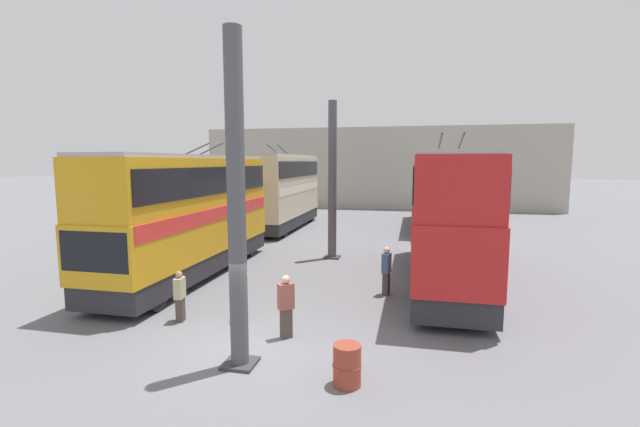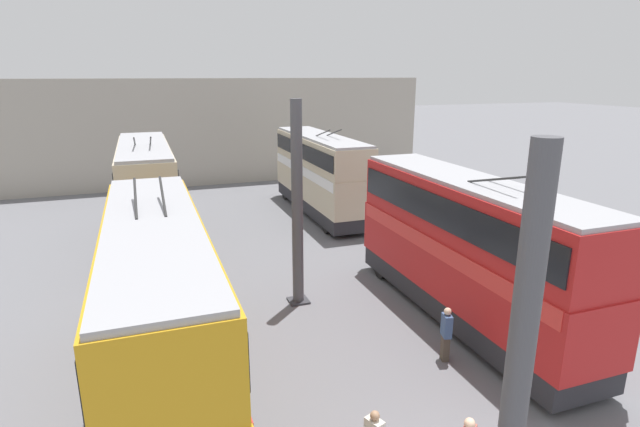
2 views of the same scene
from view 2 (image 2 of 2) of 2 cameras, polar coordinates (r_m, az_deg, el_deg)
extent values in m
cube|color=#A8A093|center=(40.53, -12.38, 9.01)|extent=(0.50, 36.00, 8.27)
cylinder|color=#4C4C51|center=(8.85, 21.59, -17.62)|extent=(0.42, 0.42, 7.75)
cylinder|color=#4C4C51|center=(18.45, -2.62, 0.89)|extent=(0.42, 0.42, 7.75)
cube|color=#333338|center=(19.78, -2.48, -9.92)|extent=(0.76, 0.76, 0.08)
cylinder|color=black|center=(22.88, 11.77, -5.37)|extent=(0.98, 0.30, 0.98)
cylinder|color=black|center=(21.91, 7.04, -6.12)|extent=(0.98, 0.30, 0.98)
cylinder|color=black|center=(17.00, 27.15, -14.62)|extent=(0.98, 0.30, 0.98)
cylinder|color=black|center=(15.67, 21.62, -16.63)|extent=(0.98, 0.30, 0.98)
cube|color=#28282D|center=(18.98, 15.89, -9.65)|extent=(11.23, 2.45, 0.77)
cube|color=red|center=(18.43, 16.22, -5.66)|extent=(11.46, 2.50, 2.06)
cube|color=red|center=(18.18, 16.40, -3.44)|extent=(11.12, 2.54, 0.55)
cube|color=red|center=(17.83, 16.70, 0.31)|extent=(11.35, 2.43, 1.92)
cube|color=black|center=(17.80, 16.73, 0.61)|extent=(11.00, 2.51, 1.06)
cube|color=#9E9EA3|center=(17.59, 16.96, 3.55)|extent=(11.23, 2.25, 0.14)
cube|color=black|center=(22.92, 8.04, -0.45)|extent=(0.12, 2.30, 1.32)
cylinder|color=#282828|center=(16.65, 20.94, 3.80)|extent=(2.35, 0.07, 0.65)
cylinder|color=#282828|center=(16.21, 19.05, 3.68)|extent=(2.35, 0.07, 0.65)
cylinder|color=black|center=(36.00, -0.71, 2.72)|extent=(1.03, 0.30, 1.03)
cylinder|color=black|center=(35.38, -3.93, 2.46)|extent=(1.03, 0.30, 1.03)
cylinder|color=black|center=(28.50, 4.77, -0.82)|extent=(1.03, 0.30, 1.03)
cylinder|color=black|center=(27.73, 0.81, -1.24)|extent=(1.03, 0.30, 1.03)
cube|color=#28282D|center=(31.71, 0.01, 1.23)|extent=(11.11, 2.45, 0.78)
cube|color=beige|center=(31.38, 0.01, 3.77)|extent=(11.33, 2.50, 2.08)
cube|color=white|center=(31.23, 0.01, 5.14)|extent=(10.99, 2.54, 0.55)
cube|color=beige|center=(31.05, 0.01, 7.15)|extent=(11.22, 2.43, 1.67)
cube|color=black|center=(31.04, 0.01, 7.31)|extent=(10.88, 2.51, 0.92)
cube|color=#9E9EA3|center=(30.93, 0.01, 8.81)|extent=(11.11, 2.25, 0.14)
cube|color=black|center=(36.57, -2.98, 5.78)|extent=(0.12, 2.30, 1.33)
cylinder|color=#282828|center=(29.69, 1.59, 9.22)|extent=(2.35, 0.07, 0.65)
cylinder|color=#282828|center=(29.45, 0.31, 9.17)|extent=(2.35, 0.07, 0.65)
cylinder|color=black|center=(18.38, -14.47, -10.95)|extent=(0.99, 0.30, 0.99)
cylinder|color=black|center=(18.37, -21.12, -11.56)|extent=(0.99, 0.30, 0.99)
cube|color=#28282D|center=(14.77, -17.11, -17.53)|extent=(10.99, 2.45, 0.77)
cube|color=gold|center=(14.09, -17.56, -12.94)|extent=(11.21, 2.50, 1.91)
cube|color=red|center=(13.79, -17.79, -10.45)|extent=(10.88, 2.54, 0.55)
cube|color=gold|center=(13.29, -18.25, -5.50)|extent=(11.10, 2.43, 2.00)
cube|color=black|center=(13.26, -18.28, -5.10)|extent=(10.76, 2.51, 1.10)
cube|color=#9E9EA3|center=(12.96, -18.65, -1.09)|extent=(10.99, 2.25, 0.14)
cylinder|color=#282828|center=(14.24, -17.54, 1.96)|extent=(2.35, 0.07, 0.65)
cylinder|color=#282828|center=(14.23, -20.35, 1.71)|extent=(2.35, 0.07, 0.65)
cylinder|color=black|center=(30.69, -16.94, -0.32)|extent=(0.97, 0.30, 0.97)
cylinder|color=black|center=(30.68, -20.85, -0.68)|extent=(0.97, 0.30, 0.97)
cylinder|color=black|center=(23.54, -15.85, -5.07)|extent=(0.97, 0.30, 0.97)
cylinder|color=black|center=(23.53, -20.97, -5.54)|extent=(0.97, 0.30, 0.97)
cube|color=#28282D|center=(26.92, -18.71, -2.31)|extent=(10.30, 2.45, 0.77)
cube|color=beige|center=(26.52, -18.98, 0.74)|extent=(10.51, 2.50, 2.20)
cube|color=silver|center=(26.33, -19.14, 2.47)|extent=(10.19, 2.54, 0.55)
cube|color=beige|center=(26.10, -19.38, 5.12)|extent=(10.40, 2.43, 1.93)
cube|color=black|center=(26.08, -19.40, 5.33)|extent=(10.09, 2.51, 1.06)
cube|color=#9E9EA3|center=(25.94, -19.59, 7.37)|extent=(10.30, 2.25, 0.14)
cube|color=black|center=(31.54, -19.26, 3.40)|extent=(0.12, 2.30, 1.41)
cylinder|color=#282828|center=(24.60, -18.80, 7.88)|extent=(2.35, 0.07, 0.65)
cylinder|color=#282828|center=(24.60, -20.44, 7.73)|extent=(2.35, 0.07, 0.65)
cube|color=#473D33|center=(16.42, 14.09, -14.67)|extent=(0.34, 0.27, 0.82)
cube|color=#3D5684|center=(16.05, 14.28, -12.30)|extent=(0.47, 0.34, 0.71)
sphere|color=beige|center=(15.84, 14.39, -10.79)|extent=(0.23, 0.23, 0.23)
sphere|color=tan|center=(11.54, 16.73, -21.99)|extent=(0.23, 0.23, 0.23)
sphere|color=#A37A5B|center=(11.58, 6.30, -21.98)|extent=(0.21, 0.21, 0.21)
camera|label=1|loc=(10.57, 86.05, -20.51)|focal=24.00mm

